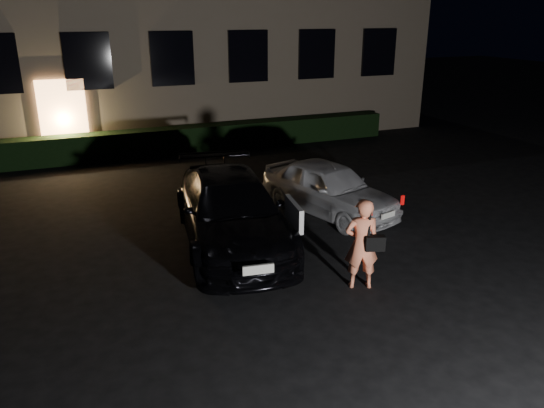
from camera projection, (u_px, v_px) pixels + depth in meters
name	position (u px, v px, depth m)	size (l,w,h in m)	color
ground	(329.00, 302.00, 8.56)	(80.00, 80.00, 0.00)	black
hedge	(180.00, 140.00, 17.55)	(15.00, 0.70, 0.85)	black
sedan	(231.00, 211.00, 10.53)	(2.59, 4.99, 1.38)	black
hatch	(329.00, 188.00, 12.17)	(2.40, 3.82, 1.21)	silver
man	(362.00, 244.00, 8.77)	(0.67, 0.56, 1.58)	#FF865E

